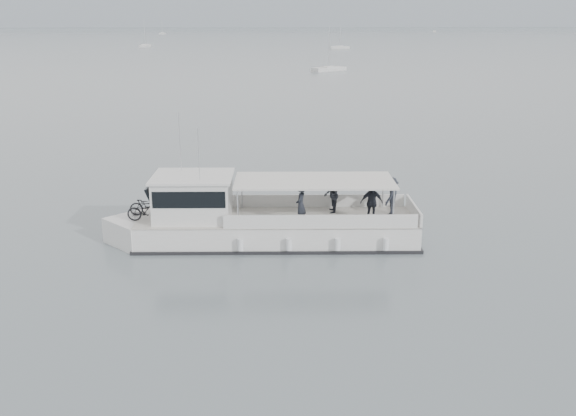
{
  "coord_description": "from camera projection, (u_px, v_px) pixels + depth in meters",
  "views": [
    {
      "loc": [
        -6.65,
        -30.19,
        10.01
      ],
      "look_at": [
        -4.93,
        -2.4,
        1.6
      ],
      "focal_mm": 40.0,
      "sensor_mm": 36.0,
      "label": 1
    }
  ],
  "objects": [
    {
      "name": "moored_fleet",
      "position": [
        213.0,
        44.0,
        222.15
      ],
      "size": [
        372.37,
        309.79,
        8.93
      ],
      "color": "white",
      "rests_on": "ground"
    },
    {
      "name": "ground",
      "position": [
        383.0,
        223.0,
        32.13
      ],
      "size": [
        1400.0,
        1400.0,
        0.0
      ],
      "primitive_type": "plane",
      "color": "slate",
      "rests_on": "ground"
    },
    {
      "name": "tour_boat",
      "position": [
        250.0,
        221.0,
        29.22
      ],
      "size": [
        14.45,
        4.26,
        6.02
      ],
      "rotation": [
        0.0,
        0.0,
        -0.05
      ],
      "color": "white",
      "rests_on": "ground"
    },
    {
      "name": "headland",
      "position": [
        254.0,
        10.0,
        563.14
      ],
      "size": [
        1400.0,
        90.0,
        28.0
      ],
      "primitive_type": "cube",
      "color": "#939EA8",
      "rests_on": "ground"
    }
  ]
}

